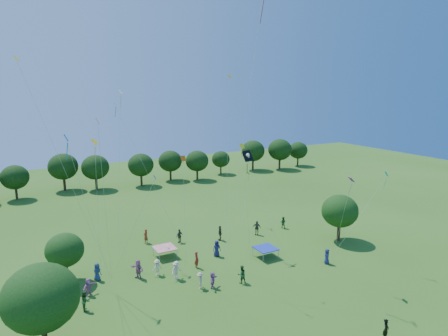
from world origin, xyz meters
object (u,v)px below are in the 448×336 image
pirate_kite (248,157)px  tent_red_stripe (165,248)px  near_tree_east (340,211)px  near_tree_west (41,298)px  near_tree_north (65,250)px  tent_blue (266,248)px  man_in_black (386,330)px  red_high_kite (256,40)px

pirate_kite → tent_red_stripe: bearing=161.0°
near_tree_east → pirate_kite: 13.64m
tent_red_stripe → pirate_kite: size_ratio=0.22×
near_tree_east → near_tree_west: bearing=-170.9°
near_tree_north → near_tree_east: near_tree_east is taller
near_tree_east → tent_blue: (-10.47, 0.18, -2.67)m
tent_red_stripe → man_in_black: (9.07, -21.51, -0.20)m
pirate_kite → tent_blue: bearing=-69.0°
near_tree_north → tent_blue: near_tree_north is taller
tent_blue → pirate_kite: 10.08m
pirate_kite → red_high_kite: size_ratio=0.39×
near_tree_north → tent_red_stripe: size_ratio=2.18×
tent_blue → man_in_black: bearing=-91.8°
near_tree_north → near_tree_east: size_ratio=0.85×
near_tree_east → tent_red_stripe: near_tree_east is taller
near_tree_west → near_tree_north: (2.73, 9.94, -0.82)m
near_tree_west → pirate_kite: size_ratio=0.63×
near_tree_east → red_high_kite: (-13.69, -2.28, 18.53)m
near_tree_north → tent_red_stripe: (10.16, 0.86, -2.17)m
near_tree_west → man_in_black: size_ratio=3.81×
tent_red_stripe → pirate_kite: pirate_kite is taller
pirate_kite → near_tree_east: bearing=-12.5°
near_tree_east → man_in_black: bearing=-124.4°
near_tree_west → red_high_kite: 26.67m
near_tree_north → pirate_kite: 20.41m
near_tree_east → man_in_black: (-10.97, -16.00, -2.87)m
tent_blue → pirate_kite: (-0.90, 2.35, 9.76)m
near_tree_west → near_tree_north: bearing=74.6°
man_in_black → near_tree_west: bearing=119.9°
near_tree_north → near_tree_east: (30.20, -4.65, 0.50)m
near_tree_west → tent_blue: bearing=13.7°
near_tree_west → tent_red_stripe: bearing=39.9°
tent_red_stripe → tent_blue: same height
near_tree_west → red_high_kite: size_ratio=0.24×
man_in_black → pirate_kite: bearing=57.2°
tent_red_stripe → tent_blue: (9.57, -5.33, 0.00)m
red_high_kite → near_tree_east: bearing=9.5°
tent_red_stripe → red_high_kite: red_high_kite is taller
near_tree_north → man_in_black: (19.22, -20.65, -2.37)m
near_tree_west → near_tree_north: near_tree_west is taller
tent_red_stripe → man_in_black: 23.34m
man_in_black → pirate_kite: pirate_kite is taller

